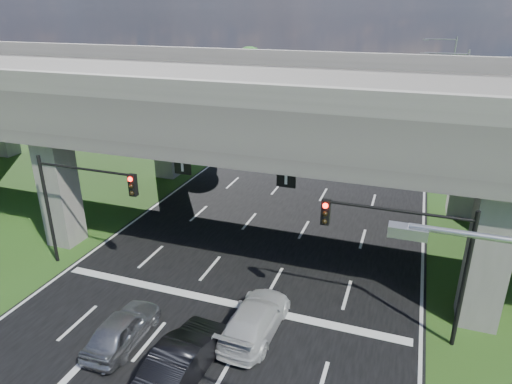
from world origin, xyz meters
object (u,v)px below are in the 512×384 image
Objects in this scene: streetlight_far at (454,108)px; car_silver at (122,329)px; signal_left at (79,195)px; car_dark at (184,357)px; car_white at (255,319)px; streetlight_beyond at (447,78)px; signal_right at (409,246)px.

car_silver is (-12.85, -24.40, -5.13)m from streetlight_far.
signal_left is 1.28× the size of car_dark.
car_dark is at bearing 63.20° from car_white.
streetlight_beyond reaches higher than signal_left.
signal_left reaches higher than car_white.
streetlight_beyond is 39.18m from car_white.
signal_right is 20.25m from streetlight_far.
streetlight_beyond is 2.47× the size of car_silver.
streetlight_beyond is at bearing -109.21° from car_silver.
car_dark is 0.97× the size of car_white.
streetlight_far reaches higher than car_white.
car_white is (-7.96, -38.02, -5.12)m from streetlight_beyond.
streetlight_far is at bearing 83.53° from signal_right.
car_silver is 0.84× the size of car_white.
car_white is at bearing -109.87° from streetlight_far.
streetlight_far is at bearing -119.33° from car_silver.
streetlight_beyond is at bearing -100.19° from car_dark.
car_dark is at bearing 165.87° from car_silver.
streetlight_far is 2.13× the size of car_dark.
car_white is at bearing -115.70° from car_dark.
signal_left is 10.27m from car_dark.
car_white is (-5.69, -1.97, -3.46)m from signal_right.
car_silver is (-12.85, -40.40, -5.13)m from streetlight_beyond.
car_silver is (5.08, -4.35, -3.47)m from signal_left.
car_dark is (8.27, -5.06, -3.38)m from signal_left.
car_dark is at bearing -111.03° from streetlight_far.
signal_right and signal_left have the same top height.
car_dark is at bearing -103.21° from streetlight_beyond.
car_silver is 5.43m from car_white.
signal_left reaches higher than car_silver.
signal_right is at bearing -159.22° from car_silver.
signal_left reaches higher than car_dark.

